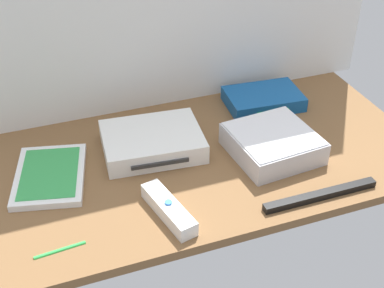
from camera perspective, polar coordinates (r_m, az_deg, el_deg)
ground_plane at (r=113.88cm, az=0.00°, el=-2.05°), size 100.00×48.00×2.00cm
game_console at (r=115.11cm, az=-4.26°, el=0.27°), size 22.40×17.96×4.40cm
mini_computer at (r=114.80cm, az=8.61°, el=0.08°), size 18.37×18.37×5.30cm
game_case at (r=111.53cm, az=-14.94°, el=-3.25°), size 17.62×21.63×1.56cm
network_router at (r=132.09cm, az=7.63°, el=4.79°), size 18.88×13.37×3.40cm
remote_wand at (r=99.07cm, az=-2.52°, el=-6.98°), size 6.70×15.23×3.40cm
sensor_bar at (r=106.12cm, az=13.57°, el=-5.33°), size 24.01×1.94×1.40cm
stylus_pen at (r=96.21cm, az=-13.95°, el=-10.84°), size 9.03×1.44×0.70cm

